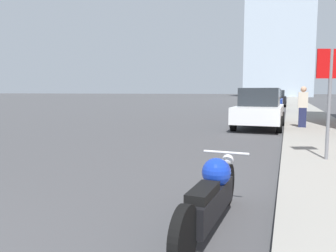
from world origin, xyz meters
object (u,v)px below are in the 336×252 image
object	(u,v)px
parked_car_black	(276,98)
pedestrian	(303,107)
parked_car_white	(260,108)
stop_sign	(330,85)
motorcycle	(211,195)
parked_car_blue	(270,101)

from	to	relation	value
parked_car_black	pedestrian	world-z (taller)	pedestrian
parked_car_white	stop_sign	xyz separation A→B (m)	(1.92, -6.97, 0.86)
motorcycle	parked_car_blue	world-z (taller)	parked_car_blue
parked_car_blue	parked_car_black	size ratio (longest dim) A/B	1.06
motorcycle	parked_car_blue	bearing A→B (deg)	93.56
parked_car_black	pedestrian	size ratio (longest dim) A/B	2.46
parked_car_blue	pedestrian	bearing A→B (deg)	-81.23
pedestrian	parked_car_black	bearing A→B (deg)	94.43
parked_car_white	stop_sign	distance (m)	7.28
motorcycle	parked_car_blue	xyz separation A→B (m)	(-0.45, 21.94, 0.49)
parked_car_blue	stop_sign	size ratio (longest dim) A/B	1.85
motorcycle	parked_car_white	bearing A→B (deg)	94.05
parked_car_white	stop_sign	bearing A→B (deg)	-73.91
parked_car_black	parked_car_white	bearing A→B (deg)	-91.47
parked_car_white	parked_car_black	distance (m)	21.45
parked_car_black	pedestrian	xyz separation A→B (m)	(1.69, -21.89, 0.13)
parked_car_white	parked_car_black	size ratio (longest dim) A/B	1.15
pedestrian	parked_car_white	bearing A→B (deg)	165.48
motorcycle	parked_car_blue	size ratio (longest dim) A/B	0.56
motorcycle	parked_car_black	world-z (taller)	parked_car_black
parked_car_white	pedestrian	world-z (taller)	pedestrian
motorcycle	pedestrian	world-z (taller)	pedestrian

